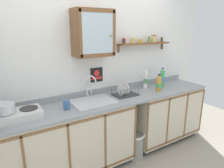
# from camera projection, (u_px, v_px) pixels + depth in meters

# --- Properties ---
(back_wall) EXTENTS (3.87, 0.07, 2.67)m
(back_wall) POSITION_uv_depth(u_px,v_px,m) (100.00, 64.00, 2.78)
(back_wall) COLOR white
(back_wall) RESTS_ON ground
(lower_cabinet_run) EXTENTS (1.84, 0.57, 0.89)m
(lower_cabinet_run) POSITION_uv_depth(u_px,v_px,m) (62.00, 145.00, 2.42)
(lower_cabinet_run) COLOR black
(lower_cabinet_run) RESTS_ON ground
(lower_cabinet_run_right) EXTENTS (1.23, 0.57, 0.89)m
(lower_cabinet_run_right) POSITION_uv_depth(u_px,v_px,m) (163.00, 114.00, 3.29)
(lower_cabinet_run_right) COLOR black
(lower_cabinet_run_right) RESTS_ON ground
(countertop) EXTENTS (3.23, 0.59, 0.03)m
(countertop) POSITION_uv_depth(u_px,v_px,m) (111.00, 100.00, 2.65)
(countertop) COLOR gray
(countertop) RESTS_ON lower_cabinet_run
(backsplash) EXTENTS (3.23, 0.02, 0.08)m
(backsplash) POSITION_uv_depth(u_px,v_px,m) (102.00, 91.00, 2.86)
(backsplash) COLOR gray
(backsplash) RESTS_ON countertop
(sink) EXTENTS (0.53, 0.47, 0.42)m
(sink) POSITION_uv_depth(u_px,v_px,m) (93.00, 102.00, 2.56)
(sink) COLOR silver
(sink) RESTS_ON countertop
(hot_plate_stove) EXTENTS (0.47, 0.28, 0.09)m
(hot_plate_stove) POSITION_uv_depth(u_px,v_px,m) (18.00, 115.00, 2.05)
(hot_plate_stove) COLOR silver
(hot_plate_stove) RESTS_ON countertop
(saucepan) EXTENTS (0.35, 0.21, 0.10)m
(saucepan) POSITION_uv_depth(u_px,v_px,m) (4.00, 108.00, 1.99)
(saucepan) COLOR silver
(saucepan) RESTS_ON hot_plate_stove
(bottle_opaque_white_0) EXTENTS (0.06, 0.06, 0.32)m
(bottle_opaque_white_0) POSITION_uv_depth(u_px,v_px,m) (146.00, 80.00, 3.05)
(bottle_opaque_white_0) COLOR white
(bottle_opaque_white_0) RESTS_ON countertop
(bottle_soda_green_1) EXTENTS (0.08, 0.08, 0.31)m
(bottle_soda_green_1) POSITION_uv_depth(u_px,v_px,m) (162.00, 78.00, 3.16)
(bottle_soda_green_1) COLOR #4CB266
(bottle_soda_green_1) RESTS_ON countertop
(bottle_juice_amber_2) EXTENTS (0.08, 0.08, 0.26)m
(bottle_juice_amber_2) POSITION_uv_depth(u_px,v_px,m) (159.00, 84.00, 2.93)
(bottle_juice_amber_2) COLOR gold
(bottle_juice_amber_2) RESTS_ON countertop
(dish_rack) EXTENTS (0.33, 0.24, 0.17)m
(dish_rack) POSITION_uv_depth(u_px,v_px,m) (124.00, 93.00, 2.77)
(dish_rack) COLOR #333338
(dish_rack) RESTS_ON countertop
(mug) EXTENTS (0.09, 0.11, 0.11)m
(mug) POSITION_uv_depth(u_px,v_px,m) (67.00, 105.00, 2.29)
(mug) COLOR #3F6699
(mug) RESTS_ON countertop
(wall_cabinet) EXTENTS (0.50, 0.29, 0.57)m
(wall_cabinet) POSITION_uv_depth(u_px,v_px,m) (93.00, 33.00, 2.45)
(wall_cabinet) COLOR brown
(spice_shelf) EXTENTS (0.92, 0.14, 0.23)m
(spice_shelf) POSITION_uv_depth(u_px,v_px,m) (144.00, 43.00, 2.99)
(spice_shelf) COLOR brown
(warning_sign) EXTENTS (0.19, 0.01, 0.20)m
(warning_sign) POSITION_uv_depth(u_px,v_px,m) (97.00, 75.00, 2.76)
(warning_sign) COLOR black
(trash_bin) EXTENTS (0.30, 0.30, 0.37)m
(trash_bin) POSITION_uv_depth(u_px,v_px,m) (134.00, 144.00, 2.88)
(trash_bin) COLOR gray
(trash_bin) RESTS_ON ground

